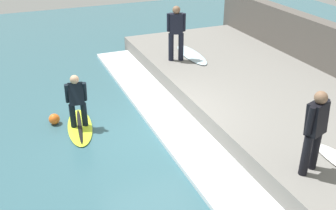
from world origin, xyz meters
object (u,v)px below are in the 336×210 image
object	(u,v)px
surfer_riding	(77,99)
surfboard_riding	(80,127)
surfboard_waiting_near	(191,55)
surfer_waiting_near	(176,30)
surfer_waiting_far	(315,128)
marker_buoy	(54,119)

from	to	relation	value
surfer_riding	surfboard_riding	bearing A→B (deg)	153.43
surfboard_riding	surfboard_waiting_near	distance (m)	4.84
surfer_waiting_near	surfer_waiting_far	xyz separation A→B (m)	(-0.10, -6.28, -0.06)
surfboard_riding	surfer_waiting_near	size ratio (longest dim) A/B	1.13
surfer_waiting_far	marker_buoy	size ratio (longest dim) A/B	5.92
surfboard_riding	surfer_riding	distance (m)	0.77
surfboard_riding	surfer_waiting_far	world-z (taller)	surfer_waiting_far
surfer_waiting_near	surfer_waiting_far	bearing A→B (deg)	-90.92
surfer_riding	surfer_waiting_near	xyz separation A→B (m)	(3.52, 2.18, 0.69)
surfer_riding	marker_buoy	world-z (taller)	surfer_riding
surfer_riding	surfboard_waiting_near	distance (m)	4.82
surfer_riding	surfer_waiting_far	bearing A→B (deg)	-50.13
surfboard_riding	surfer_waiting_near	xyz separation A→B (m)	(3.52, 2.18, 1.46)
surfboard_riding	surfboard_waiting_near	xyz separation A→B (m)	(4.17, 2.39, 0.53)
surfer_waiting_near	surfboard_waiting_near	size ratio (longest dim) A/B	0.82
surfboard_riding	surfer_waiting_near	bearing A→B (deg)	31.74
surfboard_waiting_near	marker_buoy	xyz separation A→B (m)	(-4.72, -1.95, -0.42)
surfer_riding	surfer_waiting_far	size ratio (longest dim) A/B	0.83
surfer_riding	surfer_waiting_far	distance (m)	5.38
surfer_waiting_near	surfer_waiting_far	size ratio (longest dim) A/B	1.06
surfer_riding	surfer_waiting_near	distance (m)	4.20
marker_buoy	surfboard_waiting_near	bearing A→B (deg)	22.45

